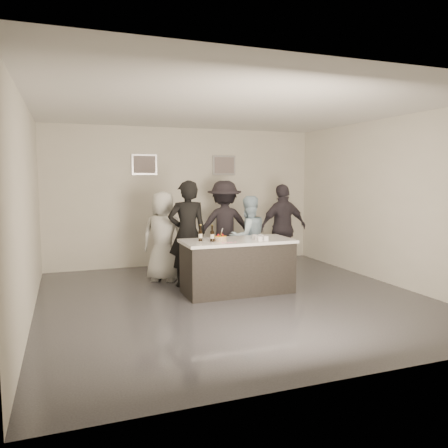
# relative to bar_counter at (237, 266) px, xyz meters

# --- Properties ---
(floor) EXTENTS (6.00, 6.00, 0.00)m
(floor) POSITION_rel_bar_counter_xyz_m (-0.17, -0.32, -0.45)
(floor) COLOR #3D3D42
(floor) RESTS_ON ground
(ceiling) EXTENTS (6.00, 6.00, 0.00)m
(ceiling) POSITION_rel_bar_counter_xyz_m (-0.17, -0.32, 2.55)
(ceiling) COLOR white
(wall_back) EXTENTS (6.00, 0.04, 3.00)m
(wall_back) POSITION_rel_bar_counter_xyz_m (-0.17, 2.68, 1.05)
(wall_back) COLOR silver
(wall_back) RESTS_ON ground
(wall_front) EXTENTS (6.00, 0.04, 3.00)m
(wall_front) POSITION_rel_bar_counter_xyz_m (-0.17, -3.32, 1.05)
(wall_front) COLOR silver
(wall_front) RESTS_ON ground
(wall_left) EXTENTS (0.04, 6.00, 3.00)m
(wall_left) POSITION_rel_bar_counter_xyz_m (-3.17, -0.32, 1.05)
(wall_left) COLOR silver
(wall_left) RESTS_ON ground
(wall_right) EXTENTS (0.04, 6.00, 3.00)m
(wall_right) POSITION_rel_bar_counter_xyz_m (2.83, -0.32, 1.05)
(wall_right) COLOR silver
(wall_right) RESTS_ON ground
(picture_left) EXTENTS (0.54, 0.04, 0.44)m
(picture_left) POSITION_rel_bar_counter_xyz_m (-1.07, 2.65, 1.75)
(picture_left) COLOR #B2B2B7
(picture_left) RESTS_ON wall_back
(picture_right) EXTENTS (0.54, 0.04, 0.44)m
(picture_right) POSITION_rel_bar_counter_xyz_m (0.73, 2.65, 1.75)
(picture_right) COLOR #B2B2B7
(picture_right) RESTS_ON wall_back
(bar_counter) EXTENTS (1.86, 0.86, 0.90)m
(bar_counter) POSITION_rel_bar_counter_xyz_m (0.00, 0.00, 0.00)
(bar_counter) COLOR white
(bar_counter) RESTS_ON ground
(cake) EXTENTS (0.20, 0.20, 0.08)m
(cake) POSITION_rel_bar_counter_xyz_m (-0.32, -0.05, 0.49)
(cake) COLOR orange
(cake) RESTS_ON bar_counter
(beer_bottle_a) EXTENTS (0.07, 0.07, 0.26)m
(beer_bottle_a) POSITION_rel_bar_counter_xyz_m (-0.63, 0.06, 0.58)
(beer_bottle_a) COLOR black
(beer_bottle_a) RESTS_ON bar_counter
(beer_bottle_b) EXTENTS (0.07, 0.07, 0.26)m
(beer_bottle_b) POSITION_rel_bar_counter_xyz_m (-0.46, -0.06, 0.58)
(beer_bottle_b) COLOR black
(beer_bottle_b) RESTS_ON bar_counter
(tumbler_cluster) EXTENTS (0.19, 0.30, 0.08)m
(tumbler_cluster) POSITION_rel_bar_counter_xyz_m (0.35, -0.15, 0.49)
(tumbler_cluster) COLOR yellow
(tumbler_cluster) RESTS_ON bar_counter
(candles) EXTENTS (0.24, 0.08, 0.01)m
(candles) POSITION_rel_bar_counter_xyz_m (-0.25, -0.27, 0.45)
(candles) COLOR pink
(candles) RESTS_ON bar_counter
(person_main_black) EXTENTS (0.72, 0.50, 1.88)m
(person_main_black) POSITION_rel_bar_counter_xyz_m (-0.67, 0.72, 0.49)
(person_main_black) COLOR black
(person_main_black) RESTS_ON ground
(person_main_blue) EXTENTS (0.83, 0.67, 1.59)m
(person_main_blue) POSITION_rel_bar_counter_xyz_m (0.56, 0.85, 0.34)
(person_main_blue) COLOR #ACCCE1
(person_main_blue) RESTS_ON ground
(person_guest_left) EXTENTS (0.98, 0.87, 1.68)m
(person_guest_left) POSITION_rel_bar_counter_xyz_m (-0.99, 1.24, 0.39)
(person_guest_left) COLOR silver
(person_guest_left) RESTS_ON ground
(person_guest_right) EXTENTS (1.07, 0.49, 1.80)m
(person_guest_right) POSITION_rel_bar_counter_xyz_m (1.50, 1.23, 0.45)
(person_guest_right) COLOR #342F37
(person_guest_right) RESTS_ON ground
(person_guest_back) EXTENTS (1.33, 0.95, 1.86)m
(person_guest_back) POSITION_rel_bar_counter_xyz_m (0.39, 1.69, 0.48)
(person_guest_back) COLOR black
(person_guest_back) RESTS_ON ground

